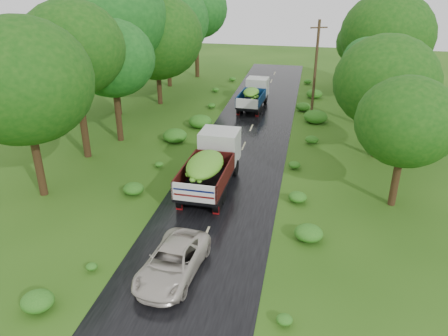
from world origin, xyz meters
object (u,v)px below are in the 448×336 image
(car, at_px, (173,262))
(truck_near, at_px, (212,162))
(utility_pole, at_px, (315,70))
(truck_far, at_px, (254,93))

(car, bearing_deg, truck_near, 96.24)
(car, relative_size, utility_pole, 0.57)
(car, xyz_separation_m, utility_pole, (5.44, 22.37, 3.60))
(truck_far, height_order, utility_pole, utility_pole)
(truck_near, bearing_deg, car, -87.18)
(utility_pole, bearing_deg, truck_near, -136.26)
(truck_near, bearing_deg, truck_far, 90.69)
(truck_near, height_order, utility_pole, utility_pole)
(car, bearing_deg, utility_pole, 81.28)
(utility_pole, bearing_deg, truck_far, 131.16)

